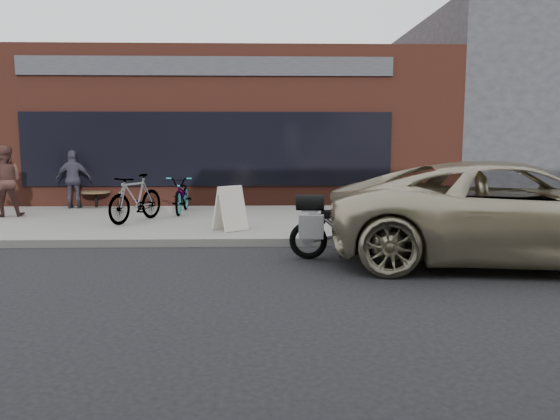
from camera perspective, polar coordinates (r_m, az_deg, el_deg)
name	(u,v)px	position (r m, az deg, el deg)	size (l,w,h in m)	color
ground	(307,316)	(6.28, 2.80, -11.05)	(120.00, 120.00, 0.00)	black
near_sidewalk	(284,219)	(13.09, 0.40, -0.93)	(44.00, 6.00, 0.15)	gray
storefront	(221,131)	(19.98, -6.15, 8.20)	(14.00, 10.07, 4.50)	#50231A
neighbour_building	(550,110)	(22.54, 26.35, 9.30)	(10.00, 10.00, 6.00)	#28282D
motorcycle	(343,227)	(9.00, 6.61, -1.73)	(2.05, 0.69, 1.30)	black
minivan	(514,212)	(9.50, 23.25, -0.24)	(2.71, 5.88, 1.64)	#B5AA8D
bicycle_front	(182,195)	(13.76, -10.16, 1.60)	(0.61, 1.74, 0.92)	gray
bicycle_rear	(136,198)	(12.50, -14.85, 1.20)	(0.49, 1.75, 1.05)	gray
sandwich_sign	(230,208)	(11.06, -5.25, 0.21)	(0.76, 0.75, 0.89)	white
cafe_table	(96,193)	(15.48, -18.70, 1.74)	(0.75, 0.75, 0.43)	black
cafe_patron_left	(5,181)	(14.46, -26.83, 2.71)	(0.82, 0.64, 1.68)	#4E2F29
cafe_patron_right	(74,179)	(15.42, -20.75, 3.02)	(0.90, 0.37, 1.54)	#383747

